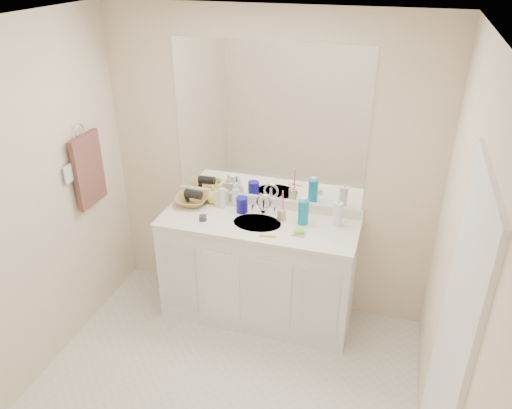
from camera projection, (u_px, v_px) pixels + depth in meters
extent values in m
cube|color=silver|center=(213.00, 409.00, 3.32)|extent=(2.60, 2.60, 0.00)
cube|color=white|center=(192.00, 32.00, 2.21)|extent=(2.60, 2.60, 0.02)
cube|color=beige|center=(268.00, 169.00, 3.87)|extent=(2.60, 0.02, 2.40)
cube|color=beige|center=(11.00, 224.00, 3.10)|extent=(0.02, 2.60, 2.40)
cube|color=beige|center=(452.00, 301.00, 2.43)|extent=(0.02, 2.60, 2.40)
cube|color=white|center=(258.00, 271.00, 3.99)|extent=(1.50, 0.55, 0.85)
cube|color=white|center=(258.00, 223.00, 3.79)|extent=(1.52, 0.57, 0.03)
cube|color=white|center=(267.00, 202.00, 3.98)|extent=(1.52, 0.03, 0.08)
cylinder|color=#BCB5A4|center=(257.00, 224.00, 3.77)|extent=(0.37, 0.37, 0.02)
cylinder|color=silver|center=(264.00, 206.00, 3.89)|extent=(0.02, 0.02, 0.11)
cube|color=white|center=(269.00, 125.00, 3.70)|extent=(1.48, 0.01, 1.20)
cylinder|color=#16148E|center=(242.00, 205.00, 3.89)|extent=(0.11, 0.11, 0.12)
cylinder|color=tan|center=(281.00, 215.00, 3.78)|extent=(0.08, 0.08, 0.09)
cylinder|color=#EC3E6F|center=(283.00, 203.00, 3.73)|extent=(0.01, 0.04, 0.21)
cylinder|color=#0E82AC|center=(303.00, 212.00, 3.72)|extent=(0.10, 0.10, 0.19)
cylinder|color=white|center=(338.00, 214.00, 3.69)|extent=(0.08, 0.08, 0.19)
cube|color=silver|center=(299.00, 234.00, 3.61)|extent=(0.10, 0.08, 0.01)
cube|color=#9AD935|center=(299.00, 231.00, 3.60)|extent=(0.08, 0.06, 0.02)
cube|color=orange|center=(268.00, 236.00, 3.59)|extent=(0.13, 0.04, 0.01)
cylinder|color=#323138|center=(203.00, 218.00, 3.79)|extent=(0.07, 0.07, 0.04)
cylinder|color=silver|center=(223.00, 198.00, 3.95)|extent=(0.06, 0.06, 0.17)
imported|color=white|center=(236.00, 194.00, 3.99)|extent=(0.08, 0.08, 0.19)
imported|color=beige|center=(222.00, 194.00, 3.98)|extent=(0.10, 0.11, 0.19)
imported|color=#D8CB54|center=(213.00, 194.00, 4.02)|extent=(0.14, 0.14, 0.16)
imported|color=#A07C40|center=(192.00, 200.00, 4.03)|extent=(0.30, 0.30, 0.07)
cylinder|color=black|center=(193.00, 194.00, 3.99)|extent=(0.15, 0.08, 0.07)
torus|color=silver|center=(80.00, 131.00, 3.59)|extent=(0.01, 0.11, 0.11)
cube|color=#462925|center=(88.00, 170.00, 3.72)|extent=(0.04, 0.32, 0.55)
cube|color=silver|center=(68.00, 174.00, 3.54)|extent=(0.01, 0.08, 0.13)
cube|color=white|center=(444.00, 376.00, 2.27)|extent=(0.02, 0.82, 2.00)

